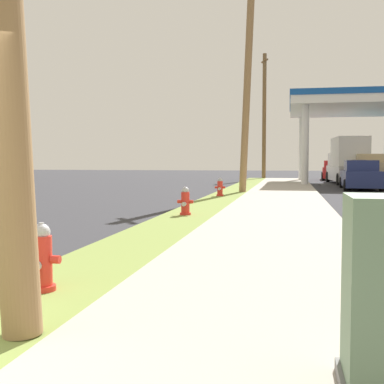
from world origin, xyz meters
TOP-DOWN VIEW (x-y plane):
  - fire_hydrant_nearest at (0.68, 2.59)m, footprint 0.42×0.38m
  - fire_hydrant_second at (0.64, 10.43)m, footprint 0.42×0.38m
  - fire_hydrant_third at (0.55, 17.72)m, footprint 0.42×0.37m
  - utility_pole_midground at (1.42, 20.31)m, footprint 1.12×1.50m
  - utility_pole_background at (1.19, 40.02)m, footprint 0.64×1.34m
  - car_navy_by_near_pump at (7.07, 25.92)m, footprint 2.07×4.56m
  - car_red_by_far_pump at (6.88, 39.92)m, footprint 2.13×4.58m
  - truck_teal_at_forecourt at (8.60, 37.04)m, footprint 2.43×5.52m
  - truck_silver_on_apron at (7.19, 33.02)m, footprint 2.43×6.49m
  - truck_tan_at_far_bay at (8.24, 29.24)m, footprint 2.44×5.52m

SIDE VIEW (x-z plane):
  - fire_hydrant_nearest at x=0.68m, z-range 0.07..0.82m
  - fire_hydrant_second at x=0.64m, z-range 0.07..0.82m
  - fire_hydrant_third at x=0.55m, z-range 0.07..0.82m
  - car_navy_by_near_pump at x=7.07m, z-range -0.07..1.51m
  - car_red_by_far_pump at x=6.88m, z-range -0.07..1.51m
  - truck_teal_at_forecourt at x=8.60m, z-range -0.07..1.90m
  - truck_tan_at_far_bay at x=8.24m, z-range -0.07..1.90m
  - truck_silver_on_apron at x=7.19m, z-range -0.07..3.04m
  - utility_pole_midground at x=1.42m, z-range 0.20..10.47m
  - utility_pole_background at x=1.19m, z-range 0.21..10.50m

